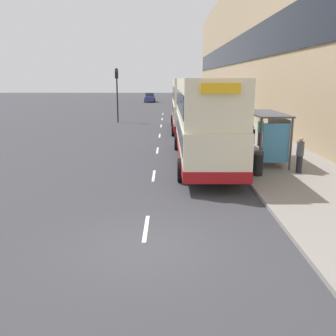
{
  "coord_description": "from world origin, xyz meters",
  "views": [
    {
      "loc": [
        0.65,
        -9.02,
        4.28
      ],
      "look_at": [
        0.75,
        20.98,
        -2.9
      ],
      "focal_mm": 40.0,
      "sensor_mm": 36.0,
      "label": 1
    }
  ],
  "objects_px": {
    "double_decker_bus_ahead": "(187,103)",
    "traffic_light_far_kerb": "(116,86)",
    "litter_bin": "(256,163)",
    "car_0": "(149,97)",
    "pedestrian_3": "(299,154)",
    "bus_shelter": "(269,128)",
    "pedestrian_1": "(246,138)",
    "pedestrian_2": "(259,131)",
    "pedestrian_at_shelter": "(250,142)",
    "double_decker_bus_near": "(203,119)",
    "pedestrian_4": "(233,134)"
  },
  "relations": [
    {
      "from": "double_decker_bus_ahead",
      "to": "traffic_light_far_kerb",
      "type": "relative_size",
      "value": 1.91
    },
    {
      "from": "bus_shelter",
      "to": "car_0",
      "type": "distance_m",
      "value": 53.51
    },
    {
      "from": "pedestrian_2",
      "to": "traffic_light_far_kerb",
      "type": "xyz_separation_m",
      "value": [
        -10.85,
        14.37,
        2.49
      ]
    },
    {
      "from": "double_decker_bus_ahead",
      "to": "double_decker_bus_near",
      "type": "bearing_deg",
      "value": -89.42
    },
    {
      "from": "bus_shelter",
      "to": "pedestrian_1",
      "type": "distance_m",
      "value": 2.62
    },
    {
      "from": "traffic_light_far_kerb",
      "to": "litter_bin",
      "type": "bearing_deg",
      "value": -67.66
    },
    {
      "from": "bus_shelter",
      "to": "traffic_light_far_kerb",
      "type": "xyz_separation_m",
      "value": [
        -10.17,
        19.15,
        1.67
      ]
    },
    {
      "from": "pedestrian_4",
      "to": "traffic_light_far_kerb",
      "type": "xyz_separation_m",
      "value": [
        -9.16,
        14.85,
        2.59
      ]
    },
    {
      "from": "car_0",
      "to": "pedestrian_3",
      "type": "xyz_separation_m",
      "value": [
        9.33,
        -54.98,
        0.12
      ]
    },
    {
      "from": "bus_shelter",
      "to": "pedestrian_4",
      "type": "bearing_deg",
      "value": 103.25
    },
    {
      "from": "pedestrian_1",
      "to": "double_decker_bus_ahead",
      "type": "bearing_deg",
      "value": 104.8
    },
    {
      "from": "double_decker_bus_near",
      "to": "pedestrian_4",
      "type": "xyz_separation_m",
      "value": [
        2.29,
        3.94,
        -1.33
      ]
    },
    {
      "from": "pedestrian_1",
      "to": "pedestrian_2",
      "type": "distance_m",
      "value": 2.71
    },
    {
      "from": "pedestrian_at_shelter",
      "to": "double_decker_bus_near",
      "type": "bearing_deg",
      "value": -176.57
    },
    {
      "from": "pedestrian_4",
      "to": "pedestrian_at_shelter",
      "type": "bearing_deg",
      "value": -87.28
    },
    {
      "from": "litter_bin",
      "to": "bus_shelter",
      "type": "bearing_deg",
      "value": 65.07
    },
    {
      "from": "double_decker_bus_ahead",
      "to": "pedestrian_at_shelter",
      "type": "distance_m",
      "value": 12.82
    },
    {
      "from": "pedestrian_1",
      "to": "pedestrian_4",
      "type": "xyz_separation_m",
      "value": [
        -0.39,
        1.9,
        -0.07
      ]
    },
    {
      "from": "traffic_light_far_kerb",
      "to": "pedestrian_3",
      "type": "bearing_deg",
      "value": -62.77
    },
    {
      "from": "pedestrian_at_shelter",
      "to": "pedestrian_4",
      "type": "xyz_separation_m",
      "value": [
        -0.18,
        3.79,
        -0.13
      ]
    },
    {
      "from": "pedestrian_1",
      "to": "traffic_light_far_kerb",
      "type": "distance_m",
      "value": 19.44
    },
    {
      "from": "car_0",
      "to": "litter_bin",
      "type": "distance_m",
      "value": 55.93
    },
    {
      "from": "double_decker_bus_ahead",
      "to": "pedestrian_at_shelter",
      "type": "xyz_separation_m",
      "value": [
        2.59,
        -12.5,
        -1.2
      ]
    },
    {
      "from": "double_decker_bus_near",
      "to": "pedestrian_2",
      "type": "relative_size",
      "value": 6.38
    },
    {
      "from": "double_decker_bus_near",
      "to": "pedestrian_4",
      "type": "relative_size",
      "value": 7.19
    },
    {
      "from": "double_decker_bus_near",
      "to": "litter_bin",
      "type": "bearing_deg",
      "value": -55.23
    },
    {
      "from": "pedestrian_3",
      "to": "litter_bin",
      "type": "height_order",
      "value": "pedestrian_3"
    },
    {
      "from": "double_decker_bus_near",
      "to": "pedestrian_at_shelter",
      "type": "relative_size",
      "value": 6.21
    },
    {
      "from": "pedestrian_1",
      "to": "pedestrian_at_shelter",
      "type": "bearing_deg",
      "value": -96.25
    },
    {
      "from": "double_decker_bus_ahead",
      "to": "pedestrian_3",
      "type": "relative_size",
      "value": 6.24
    },
    {
      "from": "litter_bin",
      "to": "car_0",
      "type": "bearing_deg",
      "value": 97.51
    },
    {
      "from": "traffic_light_far_kerb",
      "to": "pedestrian_2",
      "type": "bearing_deg",
      "value": -52.95
    },
    {
      "from": "double_decker_bus_ahead",
      "to": "litter_bin",
      "type": "bearing_deg",
      "value": -81.98
    },
    {
      "from": "car_0",
      "to": "pedestrian_1",
      "type": "height_order",
      "value": "pedestrian_1"
    },
    {
      "from": "car_0",
      "to": "pedestrian_at_shelter",
      "type": "height_order",
      "value": "pedestrian_at_shelter"
    },
    {
      "from": "double_decker_bus_near",
      "to": "traffic_light_far_kerb",
      "type": "relative_size",
      "value": 2.16
    },
    {
      "from": "double_decker_bus_ahead",
      "to": "traffic_light_far_kerb",
      "type": "height_order",
      "value": "traffic_light_far_kerb"
    },
    {
      "from": "bus_shelter",
      "to": "pedestrian_4",
      "type": "distance_m",
      "value": 4.51
    },
    {
      "from": "pedestrian_3",
      "to": "pedestrian_2",
      "type": "bearing_deg",
      "value": 90.96
    },
    {
      "from": "car_0",
      "to": "pedestrian_at_shelter",
      "type": "bearing_deg",
      "value": 98.37
    },
    {
      "from": "car_0",
      "to": "pedestrian_at_shelter",
      "type": "distance_m",
      "value": 52.88
    },
    {
      "from": "pedestrian_1",
      "to": "pedestrian_3",
      "type": "xyz_separation_m",
      "value": [
        1.42,
        -4.56,
        -0.05
      ]
    },
    {
      "from": "pedestrian_1",
      "to": "pedestrian_2",
      "type": "xyz_separation_m",
      "value": [
        1.3,
        2.37,
        0.04
      ]
    },
    {
      "from": "car_0",
      "to": "litter_bin",
      "type": "xyz_separation_m",
      "value": [
        7.31,
        -55.45,
        -0.18
      ]
    },
    {
      "from": "double_decker_bus_near",
      "to": "pedestrian_4",
      "type": "bearing_deg",
      "value": 59.87
    },
    {
      "from": "car_0",
      "to": "pedestrian_1",
      "type": "xyz_separation_m",
      "value": [
        7.91,
        -50.42,
        0.17
      ]
    },
    {
      "from": "double_decker_bus_ahead",
      "to": "car_0",
      "type": "xyz_separation_m",
      "value": [
        -5.1,
        39.82,
        -1.44
      ]
    },
    {
      "from": "double_decker_bus_ahead",
      "to": "pedestrian_1",
      "type": "relative_size",
      "value": 5.87
    },
    {
      "from": "double_decker_bus_ahead",
      "to": "litter_bin",
      "type": "relative_size",
      "value": 9.64
    },
    {
      "from": "double_decker_bus_near",
      "to": "pedestrian_at_shelter",
      "type": "xyz_separation_m",
      "value": [
        2.47,
        0.15,
        -1.21
      ]
    }
  ]
}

